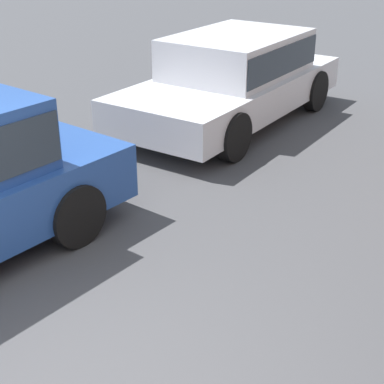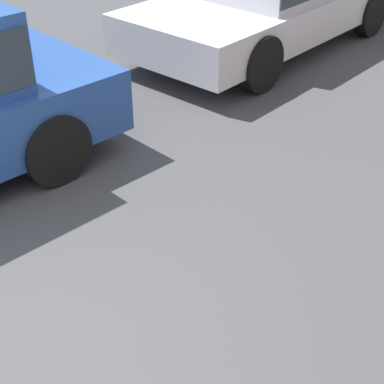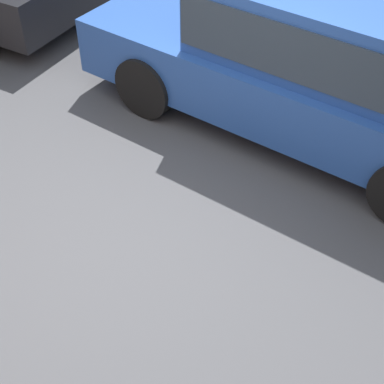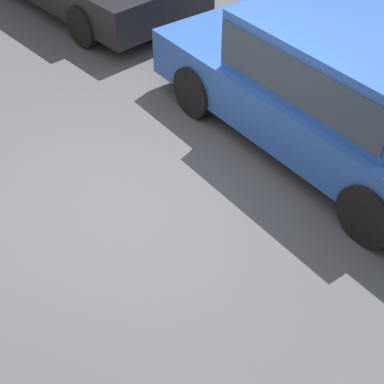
% 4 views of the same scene
% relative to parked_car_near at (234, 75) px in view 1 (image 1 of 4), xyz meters
% --- Properties ---
extents(parked_car_near, '(4.40, 1.96, 1.37)m').
position_rel_parked_car_near_xyz_m(parked_car_near, '(0.00, 0.00, 0.00)').
color(parked_car_near, silver).
rests_on(parked_car_near, ground_plane).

